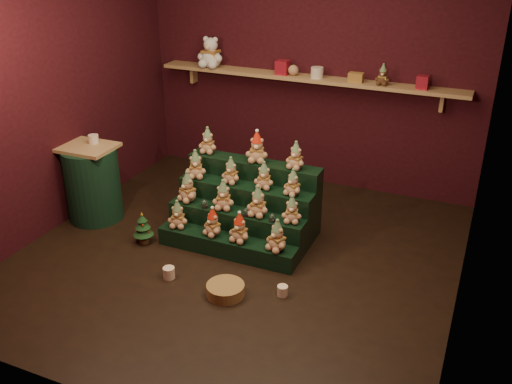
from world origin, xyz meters
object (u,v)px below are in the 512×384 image
at_px(mini_christmas_tree, 143,228).
at_px(brown_bear, 383,75).
at_px(riser_tier_front, 227,246).
at_px(side_table, 93,183).
at_px(snow_globe_a, 205,204).
at_px(snow_globe_b, 246,212).
at_px(white_bear, 211,48).
at_px(mug_right, 283,291).
at_px(wicker_basket, 225,290).
at_px(snow_globe_c, 272,218).
at_px(mug_left, 169,273).

relative_size(mini_christmas_tree, brown_bear, 1.57).
bearing_deg(riser_tier_front, side_table, 175.88).
distance_m(snow_globe_a, snow_globe_b, 0.44).
relative_size(snow_globe_a, white_bear, 0.19).
height_order(snow_globe_b, brown_bear, brown_bear).
bearing_deg(side_table, snow_globe_a, 0.67).
relative_size(side_table, white_bear, 1.82).
bearing_deg(mug_right, wicker_basket, -157.08).
bearing_deg(side_table, brown_bear, 32.24).
xyz_separation_m(snow_globe_b, snow_globe_c, (0.27, -0.00, -0.00)).
xyz_separation_m(mini_christmas_tree, mug_left, (0.56, -0.44, -0.11)).
height_order(mini_christmas_tree, mug_left, mini_christmas_tree).
relative_size(snow_globe_a, mug_right, 0.91).
height_order(wicker_basket, brown_bear, brown_bear).
relative_size(riser_tier_front, wicker_basket, 4.26).
xyz_separation_m(riser_tier_front, mug_left, (-0.29, -0.58, -0.04)).
bearing_deg(mug_right, white_bear, 128.87).
height_order(snow_globe_c, wicker_basket, snow_globe_c).
bearing_deg(snow_globe_a, snow_globe_c, 0.00).
xyz_separation_m(snow_globe_a, wicker_basket, (0.60, -0.77, -0.35)).
xyz_separation_m(snow_globe_a, brown_bear, (1.29, 1.68, 1.03)).
distance_m(snow_globe_b, mini_christmas_tree, 1.05).
distance_m(mini_christmas_tree, mug_left, 0.72).
relative_size(snow_globe_c, wicker_basket, 0.24).
bearing_deg(snow_globe_b, white_bear, 125.79).
distance_m(side_table, wicker_basket, 2.08).
relative_size(mug_left, white_bear, 0.23).
bearing_deg(brown_bear, snow_globe_b, -118.07).
distance_m(wicker_basket, white_bear, 3.18).
distance_m(mug_left, white_bear, 2.95).
height_order(snow_globe_a, wicker_basket, snow_globe_a).
bearing_deg(mini_christmas_tree, white_bear, 96.56).
xyz_separation_m(side_table, brown_bear, (2.61, 1.72, 1.02)).
distance_m(riser_tier_front, side_table, 1.66).
relative_size(riser_tier_front, mug_right, 15.08).
height_order(riser_tier_front, mug_left, riser_tier_front).
relative_size(mini_christmas_tree, mug_right, 3.68).
bearing_deg(wicker_basket, mug_left, 177.13).
relative_size(snow_globe_b, mug_left, 0.77).
bearing_deg(snow_globe_a, wicker_basket, -52.04).
distance_m(mug_right, brown_bear, 2.66).
relative_size(snow_globe_b, brown_bear, 0.38).
height_order(mini_christmas_tree, brown_bear, brown_bear).
relative_size(mug_left, brown_bear, 0.49).
distance_m(snow_globe_a, mug_left, 0.82).
distance_m(riser_tier_front, mini_christmas_tree, 0.87).
xyz_separation_m(snow_globe_a, white_bear, (-0.77, 1.68, 1.14)).
height_order(snow_globe_a, mug_left, snow_globe_a).
bearing_deg(mini_christmas_tree, snow_globe_a, 28.63).
distance_m(snow_globe_b, mug_right, 0.91).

